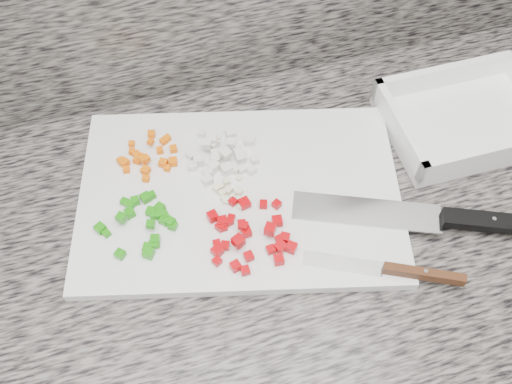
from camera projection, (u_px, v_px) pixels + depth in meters
cabinet at (244, 336)px, 1.24m from camera, size 3.92×0.62×0.86m
countertop at (239, 235)px, 0.86m from camera, size 3.96×0.64×0.04m
cutting_board at (240, 195)px, 0.87m from camera, size 0.55×0.43×0.02m
carrot_pile at (148, 157)px, 0.89m from camera, size 0.10×0.10×0.02m
onion_pile at (220, 155)px, 0.89m from camera, size 0.11×0.11×0.02m
green_pepper_pile at (145, 222)px, 0.82m from camera, size 0.12×0.11×0.02m
red_pepper_pile at (249, 234)px, 0.81m from camera, size 0.12×0.13×0.03m
garlic_pile at (229, 191)px, 0.86m from camera, size 0.05×0.06×0.01m
chef_knife at (448, 219)px, 0.83m from camera, size 0.35×0.17×0.02m
paring_knife at (403, 271)px, 0.78m from camera, size 0.21×0.11×0.02m
tray at (467, 119)px, 0.94m from camera, size 0.26×0.19×0.05m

